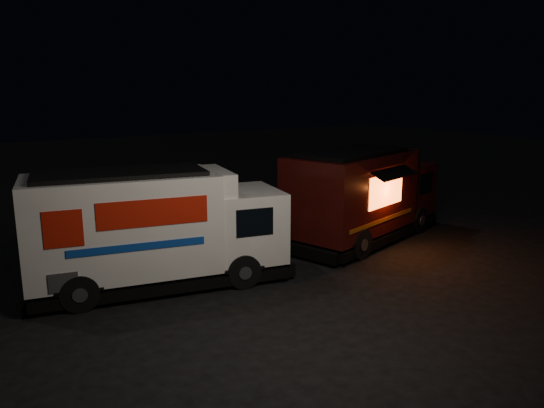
{
  "coord_description": "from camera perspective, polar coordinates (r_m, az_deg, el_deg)",
  "views": [
    {
      "loc": [
        -7.72,
        -10.58,
        4.72
      ],
      "look_at": [
        0.46,
        2.0,
        1.39
      ],
      "focal_mm": 35.0,
      "sensor_mm": 36.0,
      "label": 1
    }
  ],
  "objects": [
    {
      "name": "red_truck",
      "position": [
        16.79,
        9.93,
        1.05
      ],
      "size": [
        6.55,
        3.9,
        2.87
      ],
      "primitive_type": null,
      "rotation": [
        0.0,
        0.0,
        0.28
      ],
      "color": "#3D0B0B",
      "rests_on": "ground"
    },
    {
      "name": "white_truck",
      "position": [
        12.92,
        -12.03,
        -2.53
      ],
      "size": [
        6.58,
        3.33,
        2.85
      ],
      "primitive_type": null,
      "rotation": [
        0.0,
        0.0,
        -0.2
      ],
      "color": "silver",
      "rests_on": "ground"
    },
    {
      "name": "ground",
      "position": [
        13.92,
        2.93,
        -7.31
      ],
      "size": [
        80.0,
        80.0,
        0.0
      ],
      "primitive_type": "plane",
      "color": "black",
      "rests_on": "ground"
    }
  ]
}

